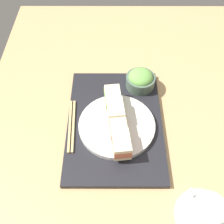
# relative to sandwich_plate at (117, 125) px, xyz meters

# --- Properties ---
(ground_plane) EXTENTS (1.40, 1.00, 0.03)m
(ground_plane) POSITION_rel_sandwich_plate_xyz_m (-0.01, 0.05, -0.04)
(ground_plane) COLOR tan
(serving_tray) EXTENTS (0.43, 0.30, 0.02)m
(serving_tray) POSITION_rel_sandwich_plate_xyz_m (-0.02, -0.01, -0.02)
(serving_tray) COLOR black
(serving_tray) RESTS_ON ground_plane
(sandwich_plate) EXTENTS (0.24, 0.24, 0.02)m
(sandwich_plate) POSITION_rel_sandwich_plate_xyz_m (0.00, 0.00, 0.00)
(sandwich_plate) COLOR silver
(sandwich_plate) RESTS_ON serving_tray
(sandwich_nearmost) EXTENTS (0.09, 0.06, 0.04)m
(sandwich_nearmost) POSITION_rel_sandwich_plate_xyz_m (-0.09, -0.01, 0.03)
(sandwich_nearmost) COLOR beige
(sandwich_nearmost) RESTS_ON sandwich_plate
(sandwich_inner_near) EXTENTS (0.08, 0.06, 0.05)m
(sandwich_inner_near) POSITION_rel_sandwich_plate_xyz_m (-0.03, -0.00, 0.03)
(sandwich_inner_near) COLOR #EFE5C1
(sandwich_inner_near) RESTS_ON sandwich_plate
(sandwich_inner_far) EXTENTS (0.08, 0.06, 0.04)m
(sandwich_inner_far) POSITION_rel_sandwich_plate_xyz_m (0.03, 0.00, 0.03)
(sandwich_inner_far) COLOR beige
(sandwich_inner_far) RESTS_ON sandwich_plate
(sandwich_farmost) EXTENTS (0.08, 0.06, 0.05)m
(sandwich_farmost) POSITION_rel_sandwich_plate_xyz_m (0.09, 0.01, 0.03)
(sandwich_farmost) COLOR beige
(sandwich_farmost) RESTS_ON sandwich_plate
(salad_bowl) EXTENTS (0.10, 0.10, 0.06)m
(salad_bowl) POSITION_rel_sandwich_plate_xyz_m (-0.18, 0.08, 0.02)
(salad_bowl) COLOR #4C6051
(salad_bowl) RESTS_ON serving_tray
(chopsticks_pair) EXTENTS (0.20, 0.03, 0.01)m
(chopsticks_pair) POSITION_rel_sandwich_plate_xyz_m (-0.00, -0.14, -0.00)
(chopsticks_pair) COLOR tan
(chopsticks_pair) RESTS_ON serving_tray
(coffee_cup) EXTENTS (0.15, 0.15, 0.07)m
(coffee_cup) POSITION_rel_sandwich_plate_xyz_m (0.27, 0.22, 0.01)
(coffee_cup) COLOR white
(coffee_cup) RESTS_ON ground_plane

